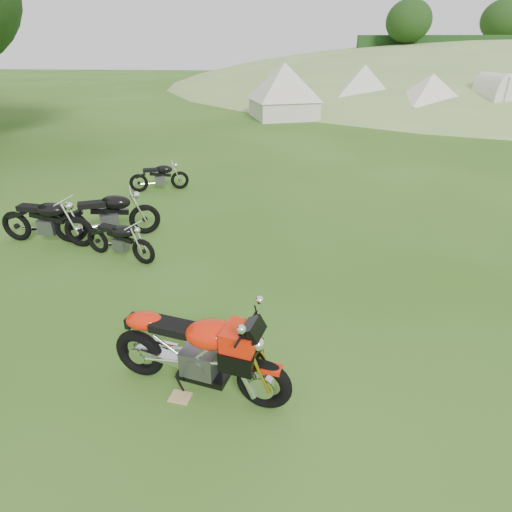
# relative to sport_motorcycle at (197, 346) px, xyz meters

# --- Properties ---
(ground) EXTENTS (120.00, 120.00, 0.00)m
(ground) POSITION_rel_sport_motorcycle_xyz_m (0.92, 1.82, -0.67)
(ground) COLOR #285011
(ground) RESTS_ON ground
(sport_motorcycle) EXTENTS (2.30, 1.10, 1.34)m
(sport_motorcycle) POSITION_rel_sport_motorcycle_xyz_m (0.00, 0.00, 0.00)
(sport_motorcycle) COLOR red
(sport_motorcycle) RESTS_ON ground
(plywood_board) EXTENTS (0.28, 0.24, 0.02)m
(plywood_board) POSITION_rel_sport_motorcycle_xyz_m (-0.22, -0.17, -0.66)
(plywood_board) COLOR tan
(plywood_board) RESTS_ON ground
(vintage_moto_a) EXTENTS (2.16, 1.27, 1.12)m
(vintage_moto_a) POSITION_rel_sport_motorcycle_xyz_m (-2.87, 4.36, -0.11)
(vintage_moto_a) COLOR black
(vintage_moto_a) RESTS_ON ground
(vintage_moto_b) EXTENTS (2.13, 0.74, 1.10)m
(vintage_moto_b) POSITION_rel_sport_motorcycle_xyz_m (-4.06, 3.97, -0.12)
(vintage_moto_b) COLOR black
(vintage_moto_b) RESTS_ON ground
(vintage_moto_c) EXTENTS (1.65, 0.92, 0.85)m
(vintage_moto_c) POSITION_rel_sport_motorcycle_xyz_m (-2.29, 3.43, -0.24)
(vintage_moto_c) COLOR black
(vintage_moto_c) RESTS_ON ground
(vintage_moto_d) EXTENTS (1.66, 0.87, 0.86)m
(vintage_moto_d) POSITION_rel_sport_motorcycle_xyz_m (-2.73, 7.73, -0.24)
(vintage_moto_d) COLOR black
(vintage_moto_d) RESTS_ON ground
(tent_left) EXTENTS (4.03, 4.03, 2.76)m
(tent_left) POSITION_rel_sport_motorcycle_xyz_m (0.52, 20.91, 0.71)
(tent_left) COLOR beige
(tent_left) RESTS_ON ground
(tent_mid) EXTENTS (3.09, 3.09, 2.63)m
(tent_mid) POSITION_rel_sport_motorcycle_xyz_m (5.16, 23.58, 0.64)
(tent_mid) COLOR beige
(tent_mid) RESTS_ON ground
(tent_right) EXTENTS (3.24, 3.24, 2.45)m
(tent_right) POSITION_rel_sport_motorcycle_xyz_m (8.31, 20.92, 0.55)
(tent_right) COLOR silver
(tent_right) RESTS_ON ground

